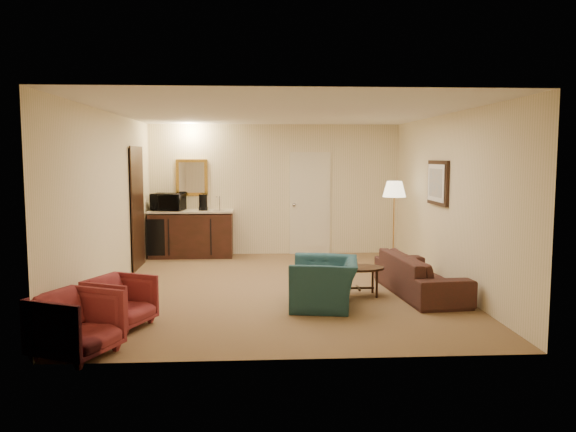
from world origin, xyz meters
name	(u,v)px	position (x,y,z in m)	size (l,w,h in m)	color
ground	(282,288)	(0.00, 0.00, 0.00)	(6.00, 6.00, 0.00)	olive
room_walls	(274,172)	(-0.10, 0.77, 1.72)	(5.02, 6.01, 2.61)	beige
wetbar_cabinet	(191,234)	(-1.65, 2.72, 0.46)	(1.64, 0.58, 0.92)	#3B1A12
sofa	(420,268)	(1.95, -0.51, 0.38)	(1.94, 0.57, 0.76)	black
teal_armchair	(324,275)	(0.50, -1.11, 0.42)	(0.97, 0.63, 0.85)	#1D424A
rose_chair_near	(121,299)	(-1.95, -1.84, 0.32)	(0.63, 0.59, 0.65)	maroon
rose_chair_far	(76,321)	(-2.15, -2.80, 0.35)	(0.69, 0.64, 0.71)	maroon
coffee_table	(358,281)	(1.05, -0.54, 0.21)	(0.72, 0.49, 0.41)	black
floor_lamp	(394,224)	(2.05, 1.50, 0.77)	(0.41, 0.41, 1.54)	#C79142
waste_bin	(225,249)	(-1.00, 2.65, 0.16)	(0.26, 0.26, 0.33)	black
microwave	(168,200)	(-2.09, 2.72, 1.12)	(0.60, 0.33, 0.41)	black
coffee_maker	(203,202)	(-1.41, 2.70, 1.08)	(0.17, 0.17, 0.31)	black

